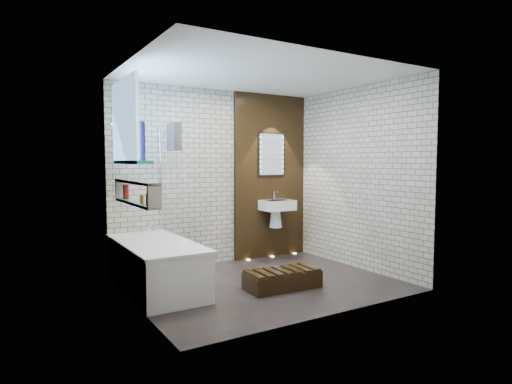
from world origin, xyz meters
TOP-DOWN VIEW (x-y plane):
  - ground at (0.00, 0.00)m, footprint 3.20×3.20m
  - room_shell at (0.00, 0.00)m, footprint 3.24×3.20m
  - walnut_panel at (0.95, 1.27)m, footprint 1.30×0.06m
  - clerestory_window at (-1.57, 0.35)m, footprint 0.18×1.00m
  - display_niche at (-1.53, 0.15)m, footprint 0.14×1.30m
  - bathtub at (-1.22, 0.45)m, footprint 0.79×1.74m
  - bath_screen at (-0.87, 0.89)m, footprint 0.01×0.78m
  - towel at (-0.87, 0.73)m, footprint 0.10×0.27m
  - shower_head at (-1.30, 0.95)m, footprint 0.18×0.18m
  - washbasin at (0.95, 1.07)m, footprint 0.50×0.36m
  - led_mirror at (0.95, 1.23)m, footprint 0.50×0.02m
  - walnut_step at (0.10, -0.30)m, footprint 0.93×0.46m
  - niche_bottles at (-1.53, 0.29)m, footprint 0.07×0.91m
  - sill_vases at (-1.50, 0.26)m, footprint 0.21×0.46m
  - floor_uplights at (0.95, 1.20)m, footprint 0.96×0.06m

SIDE VIEW (x-z plane):
  - ground at x=0.00m, z-range 0.00..0.00m
  - floor_uplights at x=0.95m, z-range 0.00..0.01m
  - walnut_step at x=0.10m, z-range 0.00..0.20m
  - bathtub at x=-1.22m, z-range -0.06..0.64m
  - washbasin at x=0.95m, z-range 0.50..1.08m
  - niche_bottles at x=-1.53m, z-range 1.09..1.26m
  - display_niche at x=-1.53m, z-range 1.07..1.33m
  - bath_screen at x=-0.87m, z-range 0.58..1.98m
  - walnut_panel at x=0.95m, z-range 0.00..2.60m
  - room_shell at x=0.00m, z-range 0.00..2.60m
  - led_mirror at x=0.95m, z-range 1.30..2.00m
  - sill_vases at x=-1.50m, z-range 1.47..1.88m
  - towel at x=-0.87m, z-range 1.68..2.02m
  - clerestory_window at x=-1.57m, z-range 1.43..2.37m
  - shower_head at x=-1.30m, z-range 1.99..2.01m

